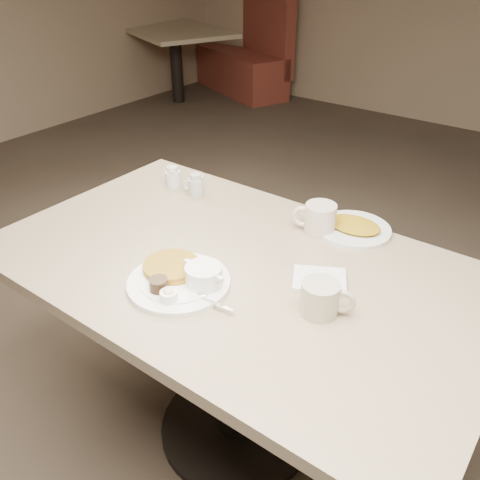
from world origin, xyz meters
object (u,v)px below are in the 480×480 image
Objects in this scene: diner_table at (236,307)px; hash_plate at (353,228)px; main_plate at (182,278)px; creamer_left at (196,185)px; booth_back_left at (239,55)px; coffee_mug_near at (322,298)px; coffee_mug_far at (319,219)px; creamer_right at (173,177)px.

hash_plate is at bearing 62.53° from diner_table.
main_plate is at bearing -107.56° from diner_table.
creamer_left is 0.04× the size of booth_back_left.
coffee_mug_near is at bearing -74.94° from hash_plate.
hash_plate is at bearing 38.62° from coffee_mug_far.
main_plate is at bearing -44.68° from creamer_right.
main_plate reaches higher than hash_plate.
hash_plate is at bearing 105.06° from coffee_mug_near.
creamer_right is at bearing 135.32° from main_plate.
main_plate is 0.51m from coffee_mug_far.
booth_back_left is (-2.40, 3.48, -0.38)m from creamer_left.
creamer_left is (-0.51, -0.02, -0.01)m from coffee_mug_far.
hash_plate is (0.72, 0.10, -0.02)m from creamer_right.
creamer_left is (-0.72, 0.34, -0.01)m from coffee_mug_near.
coffee_mug_far is (0.11, 0.31, 0.22)m from diner_table.
main_plate is 1.45× the size of hash_plate.
creamer_right is at bearing 151.37° from diner_table.
booth_back_left is at bearing 124.95° from main_plate.
creamer_right is at bearing -56.66° from booth_back_left.
main_plate is 4.24× the size of creamer_right.
booth_back_left is at bearing 124.65° from creamer_left.
diner_table is 0.63m from creamer_right.
creamer_right is at bearing 158.07° from coffee_mug_near.
creamer_left is at bearing -55.35° from booth_back_left.
creamer_right reaches higher than diner_table.
diner_table is 9.66× the size of coffee_mug_far.
coffee_mug_near is at bearing -25.06° from creamer_left.
hash_plate is 4.54m from booth_back_left.
coffee_mug_far reaches higher than creamer_right.
diner_table is 0.39m from coffee_mug_far.
booth_back_left is (-2.29, 3.48, -0.38)m from creamer_right.
diner_table is 0.53m from creamer_left.
main_plate is 0.19× the size of booth_back_left.
coffee_mug_near is at bearing -59.88° from coffee_mug_far.
creamer_left is 4.25m from booth_back_left.
coffee_mug_far is 1.93× the size of creamer_left.
main_plate reaches higher than diner_table.
main_plate is 0.39m from coffee_mug_near.
main_plate is at bearing -161.56° from coffee_mug_near.
main_plate is (-0.06, -0.18, 0.19)m from diner_table.
creamer_left reaches higher than hash_plate.
booth_back_left is at bearing 131.62° from hash_plate.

